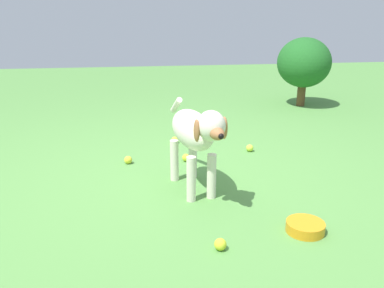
% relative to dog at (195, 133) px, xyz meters
% --- Properties ---
extents(ground, '(14.00, 14.00, 0.00)m').
position_rel_dog_xyz_m(ground, '(-0.25, -0.18, -0.43)').
color(ground, '#548C42').
extents(dog, '(0.95, 0.34, 0.65)m').
position_rel_dog_xyz_m(dog, '(0.00, 0.00, 0.00)').
color(dog, silver).
rests_on(dog, ground).
extents(tennis_ball_0, '(0.07, 0.07, 0.07)m').
position_rel_dog_xyz_m(tennis_ball_0, '(-1.12, -0.02, -0.40)').
color(tennis_ball_0, '#C6D539').
rests_on(tennis_ball_0, ground).
extents(tennis_ball_1, '(0.07, 0.07, 0.07)m').
position_rel_dog_xyz_m(tennis_ball_1, '(-0.63, -0.46, -0.40)').
color(tennis_ball_1, yellow).
rests_on(tennis_ball_1, ground).
extents(tennis_ball_2, '(0.07, 0.07, 0.07)m').
position_rel_dog_xyz_m(tennis_ball_2, '(-0.61, 0.02, -0.40)').
color(tennis_ball_2, '#D2E331').
rests_on(tennis_ball_2, ground).
extents(tennis_ball_3, '(0.07, 0.07, 0.07)m').
position_rel_dog_xyz_m(tennis_ball_3, '(-0.77, 0.63, -0.40)').
color(tennis_ball_3, '#C8DE3E').
rests_on(tennis_ball_3, ground).
extents(tennis_ball_4, '(0.07, 0.07, 0.07)m').
position_rel_dog_xyz_m(tennis_ball_4, '(0.75, 0.02, -0.40)').
color(tennis_ball_4, '#CDDB2E').
rests_on(tennis_ball_4, ground).
extents(water_bowl, '(0.22, 0.22, 0.06)m').
position_rel_dog_xyz_m(water_bowl, '(0.64, 0.54, -0.40)').
color(water_bowl, orange).
rests_on(water_bowl, ground).
extents(shrub_near, '(0.77, 0.69, 0.91)m').
position_rel_dog_xyz_m(shrub_near, '(-2.53, 1.87, 0.15)').
color(shrub_near, brown).
rests_on(shrub_near, ground).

